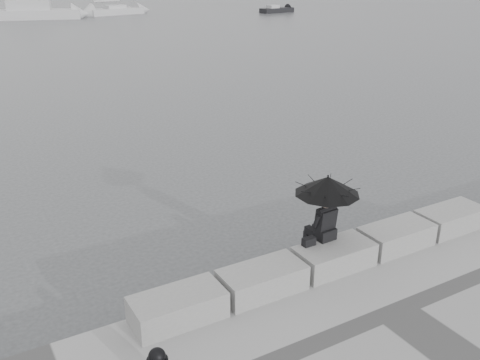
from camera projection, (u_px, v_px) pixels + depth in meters
ground at (318, 278)px, 11.32m from camera, size 360.00×360.00×0.00m
stone_block_far_left at (178, 307)px, 9.10m from camera, size 1.60×0.80×0.50m
stone_block_left at (262, 280)px, 9.89m from camera, size 1.60×0.80×0.50m
stone_block_centre at (334, 257)px, 10.68m from camera, size 1.60×0.80×0.50m
stone_block_right at (396, 237)px, 11.47m from camera, size 1.60×0.80×0.50m
stone_block_far_right at (450, 219)px, 12.25m from camera, size 1.60×0.80×0.50m
seated_person at (327, 192)px, 10.48m from camera, size 1.30×1.30×1.39m
bag at (309, 242)px, 10.57m from camera, size 0.26×0.15×0.17m
sailboat_right at (115, 10)px, 69.54m from camera, size 7.62×3.75×12.90m
motor_cruiser at (38, 11)px, 63.70m from camera, size 10.07×5.45×4.50m
small_motorboat at (277, 10)px, 72.66m from camera, size 5.05×2.14×1.10m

